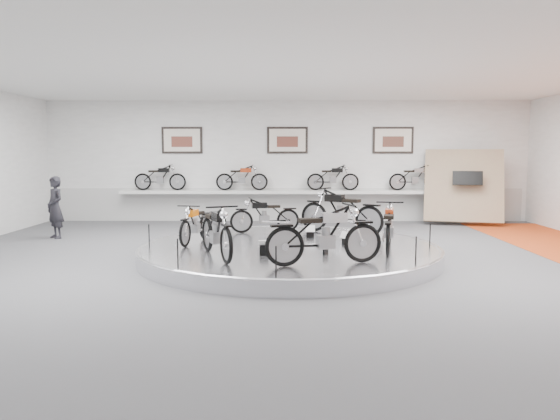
{
  "coord_description": "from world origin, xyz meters",
  "views": [
    {
      "loc": [
        -0.12,
        -11.24,
        2.28
      ],
      "look_at": [
        -0.2,
        0.6,
        1.04
      ],
      "focal_mm": 35.0,
      "sensor_mm": 36.0,
      "label": 1
    }
  ],
  "objects_px": {
    "display_platform": "(289,253)",
    "visitor": "(55,207)",
    "bike_d": "(216,231)",
    "bike_f": "(389,227)",
    "bike_a": "(341,211)",
    "bike_c": "(195,223)",
    "shelf": "(287,192)",
    "bike_b": "(265,215)",
    "bike_e": "(324,235)"
  },
  "relations": [
    {
      "from": "display_platform",
      "to": "bike_f",
      "type": "xyz_separation_m",
      "value": [
        2.03,
        -0.52,
        0.63
      ]
    },
    {
      "from": "bike_c",
      "to": "bike_f",
      "type": "relative_size",
      "value": 0.9
    },
    {
      "from": "display_platform",
      "to": "bike_b",
      "type": "height_order",
      "value": "bike_b"
    },
    {
      "from": "display_platform",
      "to": "bike_f",
      "type": "distance_m",
      "value": 2.19
    },
    {
      "from": "shelf",
      "to": "bike_f",
      "type": "bearing_deg",
      "value": -73.67
    },
    {
      "from": "bike_b",
      "to": "bike_d",
      "type": "bearing_deg",
      "value": 64.01
    },
    {
      "from": "bike_f",
      "to": "shelf",
      "type": "bearing_deg",
      "value": 28.65
    },
    {
      "from": "bike_d",
      "to": "bike_e",
      "type": "relative_size",
      "value": 0.95
    },
    {
      "from": "bike_c",
      "to": "bike_d",
      "type": "relative_size",
      "value": 0.85
    },
    {
      "from": "shelf",
      "to": "bike_a",
      "type": "height_order",
      "value": "bike_a"
    },
    {
      "from": "bike_d",
      "to": "bike_e",
      "type": "distance_m",
      "value": 2.12
    },
    {
      "from": "shelf",
      "to": "bike_b",
      "type": "bearing_deg",
      "value": -97.59
    },
    {
      "from": "bike_b",
      "to": "shelf",
      "type": "bearing_deg",
      "value": -109.64
    },
    {
      "from": "bike_c",
      "to": "shelf",
      "type": "bearing_deg",
      "value": 172.9
    },
    {
      "from": "bike_a",
      "to": "visitor",
      "type": "distance_m",
      "value": 7.6
    },
    {
      "from": "bike_a",
      "to": "bike_e",
      "type": "bearing_deg",
      "value": 113.23
    },
    {
      "from": "display_platform",
      "to": "shelf",
      "type": "height_order",
      "value": "shelf"
    },
    {
      "from": "bike_a",
      "to": "bike_b",
      "type": "bearing_deg",
      "value": 26.76
    },
    {
      "from": "bike_b",
      "to": "bike_f",
      "type": "distance_m",
      "value": 3.61
    },
    {
      "from": "bike_d",
      "to": "bike_f",
      "type": "bearing_deg",
      "value": 81.09
    },
    {
      "from": "shelf",
      "to": "bike_e",
      "type": "distance_m",
      "value": 8.4
    },
    {
      "from": "bike_a",
      "to": "bike_e",
      "type": "relative_size",
      "value": 1.04
    },
    {
      "from": "bike_c",
      "to": "bike_d",
      "type": "xyz_separation_m",
      "value": [
        0.67,
        -1.68,
        0.08
      ]
    },
    {
      "from": "shelf",
      "to": "bike_d",
      "type": "bearing_deg",
      "value": -100.32
    },
    {
      "from": "shelf",
      "to": "visitor",
      "type": "distance_m",
      "value": 7.15
    },
    {
      "from": "shelf",
      "to": "bike_b",
      "type": "relative_size",
      "value": 7.39
    },
    {
      "from": "bike_b",
      "to": "bike_f",
      "type": "height_order",
      "value": "bike_f"
    },
    {
      "from": "bike_a",
      "to": "bike_d",
      "type": "bearing_deg",
      "value": 82.23
    },
    {
      "from": "bike_c",
      "to": "bike_e",
      "type": "xyz_separation_m",
      "value": [
        2.68,
        -2.35,
        0.11
      ]
    },
    {
      "from": "display_platform",
      "to": "bike_d",
      "type": "xyz_separation_m",
      "value": [
        -1.4,
        -1.31,
        0.66
      ]
    },
    {
      "from": "bike_d",
      "to": "visitor",
      "type": "bearing_deg",
      "value": -152.98
    },
    {
      "from": "bike_e",
      "to": "visitor",
      "type": "height_order",
      "value": "visitor"
    },
    {
      "from": "bike_b",
      "to": "visitor",
      "type": "relative_size",
      "value": 0.9
    },
    {
      "from": "display_platform",
      "to": "shelf",
      "type": "relative_size",
      "value": 0.58
    },
    {
      "from": "display_platform",
      "to": "bike_c",
      "type": "bearing_deg",
      "value": 169.84
    },
    {
      "from": "display_platform",
      "to": "visitor",
      "type": "height_order",
      "value": "visitor"
    },
    {
      "from": "bike_c",
      "to": "bike_d",
      "type": "distance_m",
      "value": 1.81
    },
    {
      "from": "bike_d",
      "to": "bike_f",
      "type": "xyz_separation_m",
      "value": [
        3.43,
        0.79,
        -0.03
      ]
    },
    {
      "from": "bike_b",
      "to": "bike_f",
      "type": "bearing_deg",
      "value": 124.43
    },
    {
      "from": "shelf",
      "to": "bike_a",
      "type": "distance_m",
      "value": 4.83
    },
    {
      "from": "shelf",
      "to": "bike_c",
      "type": "xyz_separation_m",
      "value": [
        -2.08,
        -6.03,
        -0.26
      ]
    },
    {
      "from": "display_platform",
      "to": "bike_e",
      "type": "distance_m",
      "value": 2.18
    },
    {
      "from": "shelf",
      "to": "bike_f",
      "type": "distance_m",
      "value": 7.21
    },
    {
      "from": "bike_f",
      "to": "bike_e",
      "type": "bearing_deg",
      "value": 148.08
    },
    {
      "from": "shelf",
      "to": "bike_f",
      "type": "height_order",
      "value": "bike_f"
    },
    {
      "from": "bike_a",
      "to": "visitor",
      "type": "height_order",
      "value": "visitor"
    },
    {
      "from": "visitor",
      "to": "bike_f",
      "type": "bearing_deg",
      "value": 19.19
    },
    {
      "from": "visitor",
      "to": "bike_e",
      "type": "bearing_deg",
      "value": 6.15
    },
    {
      "from": "bike_d",
      "to": "shelf",
      "type": "bearing_deg",
      "value": 147.78
    },
    {
      "from": "bike_a",
      "to": "bike_c",
      "type": "relative_size",
      "value": 1.29
    }
  ]
}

